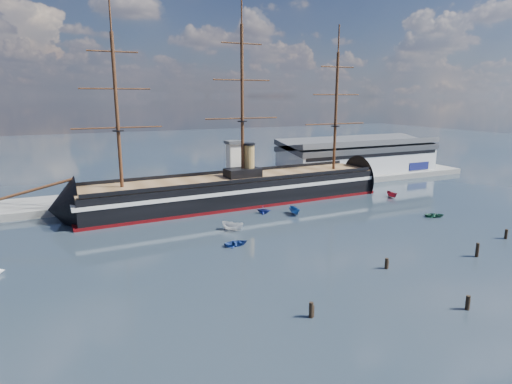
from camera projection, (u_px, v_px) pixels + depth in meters
name	position (u px, v px, depth m)	size (l,w,h in m)	color
ground	(273.00, 220.00, 108.43)	(600.00, 600.00, 0.00)	#1E2D3A
quay	(250.00, 189.00, 144.36)	(180.00, 18.00, 2.00)	slate
warehouse	(358.00, 156.00, 166.18)	(63.00, 21.00, 11.60)	#B7BABC
quay_tower	(234.00, 163.00, 136.66)	(5.00, 5.00, 15.00)	silver
warship	(231.00, 190.00, 123.76)	(113.13, 19.05, 53.94)	black
motorboat_a	(233.00, 230.00, 99.95)	(6.45, 2.37, 2.58)	white
motorboat_b	(236.00, 245.00, 89.99)	(3.15, 1.26, 1.47)	navy
motorboat_c	(295.00, 215.00, 113.46)	(6.13, 2.25, 2.45)	#1F4A87
motorboat_d	(264.00, 213.00, 114.63)	(5.93, 2.57, 2.17)	navy
motorboat_e	(435.00, 217.00, 111.24)	(3.06, 1.23, 1.43)	#12422F
motorboat_f	(392.00, 197.00, 132.76)	(5.43, 1.99, 2.17)	maroon
piling_near_left	(311.00, 317.00, 60.65)	(0.64, 0.64, 3.02)	black
piling_near_mid	(467.00, 310.00, 62.84)	(0.64, 0.64, 2.92)	black
piling_near_right	(476.00, 257.00, 83.58)	(0.64, 0.64, 3.53)	black
piling_far_right	(505.00, 239.00, 94.14)	(0.64, 0.64, 2.90)	black
piling_extra	(386.00, 269.00, 77.79)	(0.64, 0.64, 2.73)	black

